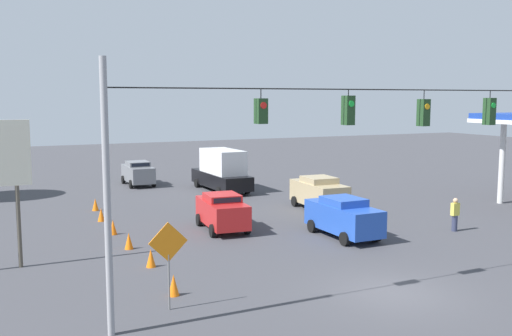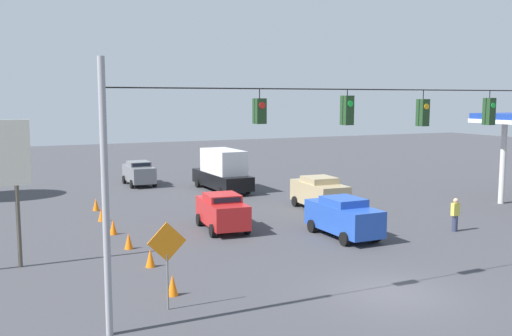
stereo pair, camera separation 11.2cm
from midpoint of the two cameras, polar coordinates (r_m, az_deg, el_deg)
name	(u,v)px [view 2 (the right image)]	position (r m, az deg, el deg)	size (l,w,h in m)	color
ground_plane	(393,293)	(20.68, 13.67, -12.08)	(140.00, 140.00, 0.00)	#3D3D42
overhead_signal_span	(388,150)	(20.22, 13.21, 1.79)	(19.24, 0.38, 7.82)	#939399
sedan_blue_crossing_near	(343,216)	(27.95, 8.83, -4.82)	(1.98, 4.48, 1.93)	#234CB2
box_truck_black_oncoming_deep	(223,171)	(41.32, -3.29, -0.26)	(2.46, 6.68, 3.02)	black
sedan_grey_withflow_deep	(139,173)	(44.89, -11.56, -0.47)	(1.95, 4.14, 1.86)	slate
sedan_tan_oncoming_far	(319,193)	(34.59, 6.45, -2.45)	(2.26, 4.47, 1.99)	tan
sedan_red_withflow_mid	(222,211)	(29.14, -3.29, -4.33)	(2.27, 4.22, 1.87)	red
traffic_cone_nearest	(173,285)	(19.99, -8.18, -11.50)	(0.38, 0.38, 0.74)	orange
traffic_cone_second	(150,258)	(23.33, -10.39, -8.83)	(0.38, 0.38, 0.74)	orange
traffic_cone_third	(129,241)	(26.21, -12.50, -7.12)	(0.38, 0.38, 0.74)	orange
traffic_cone_fourth	(113,227)	(29.11, -13.99, -5.75)	(0.38, 0.38, 0.74)	orange
traffic_cone_fifth	(101,215)	(32.35, -15.10, -4.51)	(0.38, 0.38, 0.74)	orange
traffic_cone_farthest	(96,204)	(35.49, -15.63, -3.52)	(0.38, 0.38, 0.74)	orange
work_zone_sign	(167,249)	(18.29, -8.71, -7.98)	(1.27, 0.06, 2.84)	slate
pedestrian	(455,215)	(30.54, 19.40, -4.43)	(0.40, 0.28, 1.70)	#2D334C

